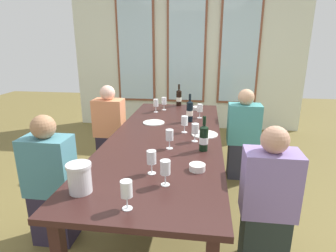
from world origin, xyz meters
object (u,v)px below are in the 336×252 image
Objects in this scene: wine_bottle_1 at (179,98)px; wine_glass_0 at (156,103)px; seated_person_2 at (110,130)px; wine_glass_7 at (170,136)px; tasting_bowl_0 at (197,108)px; wine_bottle_2 at (204,138)px; metal_pitcher at (80,178)px; white_plate_0 at (154,123)px; seated_person_1 at (267,204)px; tasting_bowl_1 at (197,167)px; wine_glass_6 at (200,108)px; wine_glass_1 at (195,130)px; wine_glass_2 at (152,158)px; seated_person_0 at (51,184)px; dining_table at (166,141)px; white_plate_1 at (205,134)px; wine_glass_4 at (165,169)px; wine_bottle_0 at (190,111)px; wine_glass_5 at (185,121)px; seated_person_3 at (243,137)px; wine_glass_8 at (164,101)px; wine_glass_3 at (126,190)px.

wine_bottle_1 reaches higher than wine_glass_0.
wine_glass_7 is at bearing -49.44° from seated_person_2.
seated_person_2 reaches higher than tasting_bowl_0.
wine_glass_0 is (-0.64, 1.27, 0.01)m from wine_bottle_2.
white_plate_0 is at bearing 83.52° from metal_pitcher.
seated_person_1 reaches higher than wine_bottle_2.
tasting_bowl_0 is (0.65, 2.27, -0.07)m from metal_pitcher.
tasting_bowl_1 is 0.69× the size of wine_glass_6.
wine_glass_1 is (0.49, -0.55, 0.11)m from white_plate_0.
wine_glass_2 is 0.93m from seated_person_0.
dining_table is 10.84× the size of white_plate_1.
wine_bottle_2 is at bearing -85.97° from tasting_bowl_0.
tasting_bowl_0 is at bearing 86.34° from wine_glass_4.
wine_glass_7 is (0.08, -0.32, 0.17)m from dining_table.
wine_glass_6 is (0.69, 1.85, 0.03)m from metal_pitcher.
wine_glass_2 and wine_glass_7 have the same top height.
wine_glass_1 is at bearing -62.08° from wine_glass_0.
white_plate_1 is 0.51m from wine_bottle_0.
wine_bottle_1 is 2.61× the size of tasting_bowl_1.
wine_bottle_1 is at bearing 92.86° from wine_glass_7.
wine_glass_5 is at bearing 100.55° from tasting_bowl_1.
white_plate_1 is 1.42m from seated_person_2.
wine_bottle_1 is (0.20, 0.92, 0.11)m from white_plate_0.
wine_bottle_1 is 1.79× the size of wine_glass_6.
white_plate_1 is at bearing 68.14° from wine_glass_2.
dining_table is 2.58× the size of seated_person_3.
wine_bottle_0 is at bearing -96.66° from tasting_bowl_0.
seated_person_2 reaches higher than white_plate_1.
tasting_bowl_0 is 1.21m from seated_person_2.
seated_person_1 reaches higher than wine_glass_8.
wine_bottle_1 is 1.79× the size of wine_glass_8.
seated_person_0 is at bearing -140.54° from dining_table.
wine_glass_6 is at bearing -35.24° from wine_glass_8.
seated_person_0 reaches higher than tasting_bowl_1.
wine_bottle_0 reaches higher than tasting_bowl_0.
white_plate_1 is 1.43m from wine_glass_3.
seated_person_2 is at bearing 168.71° from wine_bottle_0.
wine_bottle_0 reaches higher than metal_pitcher.
wine_glass_5 is (0.16, 0.96, 0.00)m from wine_glass_2.
seated_person_0 is 1.00× the size of seated_person_3.
seated_person_0 is at bearing -163.23° from wine_bottle_2.
seated_person_1 is at bearing -61.49° from white_plate_1.
metal_pitcher reaches higher than wine_glass_5.
tasting_bowl_0 is (0.47, 0.71, 0.02)m from white_plate_0.
seated_person_0 is at bearing 144.91° from wine_glass_3.
wine_glass_0 is (-0.26, 0.94, 0.18)m from dining_table.
white_plate_0 is 0.49m from wine_glass_5.
seated_person_0 is 1.00× the size of seated_person_2.
wine_bottle_0 is at bearing 97.83° from wine_glass_1.
dining_table is at bearing 71.44° from metal_pitcher.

